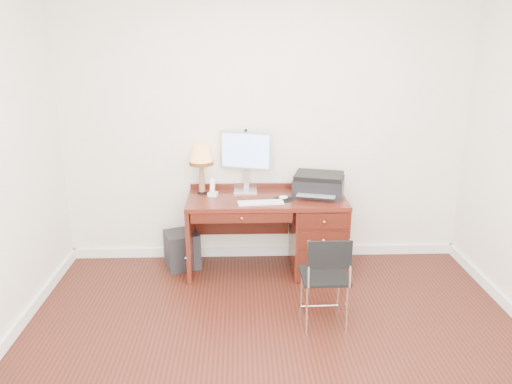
{
  "coord_description": "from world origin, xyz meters",
  "views": [
    {
      "loc": [
        -0.25,
        -3.1,
        2.19
      ],
      "look_at": [
        -0.11,
        1.2,
        0.87
      ],
      "focal_mm": 35.0,
      "sensor_mm": 36.0,
      "label": 1
    }
  ],
  "objects_px": {
    "printer": "(319,184)",
    "chair": "(326,272)",
    "monitor": "(245,154)",
    "equipment_box": "(182,249)",
    "desk": "(300,230)",
    "leg_lamp": "(201,158)",
    "phone": "(213,191)"
  },
  "relations": [
    {
      "from": "chair",
      "to": "equipment_box",
      "type": "bearing_deg",
      "value": 136.93
    },
    {
      "from": "desk",
      "to": "printer",
      "type": "xyz_separation_m",
      "value": [
        0.18,
        0.08,
        0.44
      ]
    },
    {
      "from": "printer",
      "to": "phone",
      "type": "relative_size",
      "value": 3.12
    },
    {
      "from": "monitor",
      "to": "chair",
      "type": "xyz_separation_m",
      "value": [
        0.61,
        -1.27,
        -0.65
      ]
    },
    {
      "from": "leg_lamp",
      "to": "chair",
      "type": "relative_size",
      "value": 0.62
    },
    {
      "from": "leg_lamp",
      "to": "chair",
      "type": "height_order",
      "value": "leg_lamp"
    },
    {
      "from": "printer",
      "to": "phone",
      "type": "height_order",
      "value": "printer"
    },
    {
      "from": "monitor",
      "to": "phone",
      "type": "height_order",
      "value": "monitor"
    },
    {
      "from": "leg_lamp",
      "to": "phone",
      "type": "xyz_separation_m",
      "value": [
        0.11,
        -0.1,
        -0.3
      ]
    },
    {
      "from": "phone",
      "to": "chair",
      "type": "bearing_deg",
      "value": -34.66
    },
    {
      "from": "desk",
      "to": "phone",
      "type": "xyz_separation_m",
      "value": [
        -0.84,
        0.06,
        0.39
      ]
    },
    {
      "from": "desk",
      "to": "chair",
      "type": "xyz_separation_m",
      "value": [
        0.08,
        -1.04,
        0.06
      ]
    },
    {
      "from": "desk",
      "to": "printer",
      "type": "bearing_deg",
      "value": 22.79
    },
    {
      "from": "monitor",
      "to": "leg_lamp",
      "type": "bearing_deg",
      "value": -154.3
    },
    {
      "from": "monitor",
      "to": "printer",
      "type": "bearing_deg",
      "value": 4.03
    },
    {
      "from": "printer",
      "to": "phone",
      "type": "distance_m",
      "value": 1.02
    },
    {
      "from": "leg_lamp",
      "to": "desk",
      "type": "bearing_deg",
      "value": -9.72
    },
    {
      "from": "printer",
      "to": "leg_lamp",
      "type": "xyz_separation_m",
      "value": [
        -1.13,
        0.08,
        0.25
      ]
    },
    {
      "from": "monitor",
      "to": "printer",
      "type": "xyz_separation_m",
      "value": [
        0.71,
        -0.15,
        -0.27
      ]
    },
    {
      "from": "equipment_box",
      "to": "chair",
      "type": "bearing_deg",
      "value": -61.61
    },
    {
      "from": "monitor",
      "to": "chair",
      "type": "bearing_deg",
      "value": -48.13
    },
    {
      "from": "desk",
      "to": "phone",
      "type": "height_order",
      "value": "phone"
    },
    {
      "from": "printer",
      "to": "chair",
      "type": "xyz_separation_m",
      "value": [
        -0.1,
        -1.11,
        -0.38
      ]
    },
    {
      "from": "printer",
      "to": "chair",
      "type": "distance_m",
      "value": 1.18
    },
    {
      "from": "leg_lamp",
      "to": "chair",
      "type": "distance_m",
      "value": 1.7
    },
    {
      "from": "printer",
      "to": "monitor",
      "type": "bearing_deg",
      "value": -176.99
    },
    {
      "from": "desk",
      "to": "monitor",
      "type": "xyz_separation_m",
      "value": [
        -0.52,
        0.23,
        0.71
      ]
    },
    {
      "from": "chair",
      "to": "phone",
      "type": "bearing_deg",
      "value": 129.23
    },
    {
      "from": "monitor",
      "to": "equipment_box",
      "type": "height_order",
      "value": "monitor"
    },
    {
      "from": "monitor",
      "to": "chair",
      "type": "distance_m",
      "value": 1.55
    },
    {
      "from": "desk",
      "to": "chair",
      "type": "distance_m",
      "value": 1.04
    },
    {
      "from": "printer",
      "to": "equipment_box",
      "type": "height_order",
      "value": "printer"
    }
  ]
}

